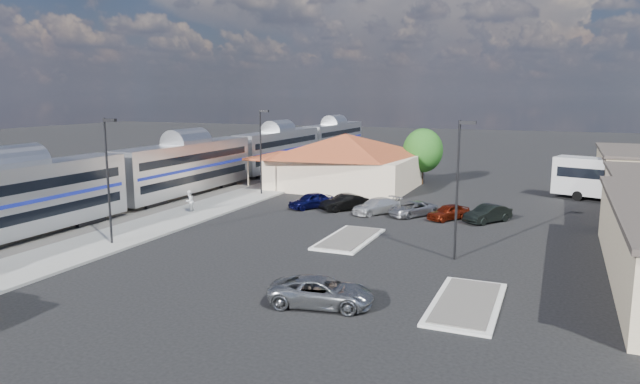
% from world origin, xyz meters
% --- Properties ---
extents(ground, '(280.00, 280.00, 0.00)m').
position_xyz_m(ground, '(0.00, 0.00, 0.00)').
color(ground, black).
rests_on(ground, ground).
extents(railbed, '(16.00, 100.00, 0.12)m').
position_xyz_m(railbed, '(-21.00, 8.00, 0.06)').
color(railbed, '#4C4944').
rests_on(railbed, ground).
extents(platform, '(5.50, 92.00, 0.18)m').
position_xyz_m(platform, '(-12.00, 6.00, 0.09)').
color(platform, gray).
rests_on(platform, ground).
extents(passenger_train, '(3.00, 104.00, 5.55)m').
position_xyz_m(passenger_train, '(-18.00, 12.85, 2.87)').
color(passenger_train, silver).
rests_on(passenger_train, ground).
extents(freight_cars, '(2.80, 46.00, 4.00)m').
position_xyz_m(freight_cars, '(-24.00, 5.65, 1.93)').
color(freight_cars, black).
rests_on(freight_cars, ground).
extents(station_depot, '(18.35, 12.24, 6.20)m').
position_xyz_m(station_depot, '(-4.56, 24.00, 3.13)').
color(station_depot, beige).
rests_on(station_depot, ground).
extents(traffic_island_south, '(3.30, 7.50, 0.21)m').
position_xyz_m(traffic_island_south, '(4.00, 2.00, 0.10)').
color(traffic_island_south, silver).
rests_on(traffic_island_south, ground).
extents(traffic_island_north, '(3.30, 7.50, 0.21)m').
position_xyz_m(traffic_island_north, '(14.00, -8.00, 0.10)').
color(traffic_island_north, silver).
rests_on(traffic_island_north, ground).
extents(lamp_plat_s, '(1.08, 0.25, 9.00)m').
position_xyz_m(lamp_plat_s, '(-10.90, -6.00, 5.34)').
color(lamp_plat_s, black).
rests_on(lamp_plat_s, ground).
extents(lamp_plat_n, '(1.08, 0.25, 9.00)m').
position_xyz_m(lamp_plat_n, '(-10.90, 16.00, 5.34)').
color(lamp_plat_n, black).
rests_on(lamp_plat_n, ground).
extents(lamp_lot, '(1.08, 0.25, 9.00)m').
position_xyz_m(lamp_lot, '(12.10, 0.00, 5.34)').
color(lamp_lot, black).
rests_on(lamp_lot, ground).
extents(tree_depot, '(4.71, 4.71, 6.63)m').
position_xyz_m(tree_depot, '(3.00, 30.00, 4.02)').
color(tree_depot, '#382314').
rests_on(tree_depot, ground).
extents(suv, '(5.71, 3.44, 1.48)m').
position_xyz_m(suv, '(7.25, -10.98, 0.74)').
color(suv, gray).
rests_on(suv, ground).
extents(coach_bus, '(13.51, 6.64, 4.25)m').
position_xyz_m(coach_bus, '(24.00, 25.72, 2.45)').
color(coach_bus, white).
rests_on(coach_bus, ground).
extents(person_b, '(0.72, 0.92, 1.90)m').
position_xyz_m(person_b, '(-12.46, 5.31, 1.13)').
color(person_b, white).
rests_on(person_b, platform).
extents(parked_car_a, '(3.91, 4.60, 1.49)m').
position_xyz_m(parked_car_a, '(-3.34, 11.67, 0.74)').
color(parked_car_a, '#0C0D40').
rests_on(parked_car_a, ground).
extents(parked_car_b, '(4.08, 4.49, 1.49)m').
position_xyz_m(parked_car_b, '(-0.14, 11.97, 0.74)').
color(parked_car_b, black).
rests_on(parked_car_b, ground).
extents(parked_car_c, '(4.32, 5.13, 1.41)m').
position_xyz_m(parked_car_c, '(3.06, 11.67, 0.70)').
color(parked_car_c, silver).
rests_on(parked_car_c, ground).
extents(parked_car_d, '(4.41, 5.07, 1.30)m').
position_xyz_m(parked_car_d, '(6.26, 11.97, 0.65)').
color(parked_car_d, gray).
rests_on(parked_car_d, ground).
extents(parked_car_e, '(3.60, 4.16, 1.35)m').
position_xyz_m(parked_car_e, '(9.46, 11.67, 0.68)').
color(parked_car_e, maroon).
rests_on(parked_car_e, ground).
extents(parked_car_f, '(3.79, 4.56, 1.47)m').
position_xyz_m(parked_car_f, '(12.66, 11.97, 0.73)').
color(parked_car_f, black).
rests_on(parked_car_f, ground).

